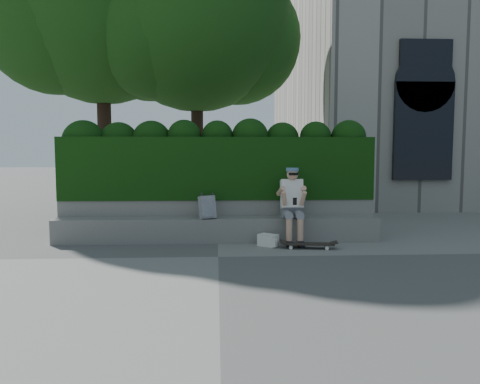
{
  "coord_description": "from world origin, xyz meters",
  "views": [
    {
      "loc": [
        -0.03,
        -7.35,
        1.7
      ],
      "look_at": [
        0.4,
        1.0,
        0.95
      ],
      "focal_mm": 35.0,
      "sensor_mm": 36.0,
      "label": 1
    }
  ],
  "objects": [
    {
      "name": "tree_right",
      "position": [
        -3.16,
        6.09,
        5.53
      ],
      "size": [
        5.12,
        5.12,
        8.1
      ],
      "rotation": [
        0.0,
        0.0,
        -0.19
      ],
      "color": "black",
      "rests_on": "ground"
    },
    {
      "name": "tree_left",
      "position": [
        -0.54,
        5.7,
        5.32
      ],
      "size": [
        5.14,
        5.14,
        7.9
      ],
      "rotation": [
        0.0,
        0.0,
        0.02
      ],
      "color": "black",
      "rests_on": "ground"
    },
    {
      "name": "building",
      "position": [
        9.0,
        11.0,
        7.5
      ],
      "size": [
        12.0,
        12.0,
        15.0
      ],
      "primitive_type": "cube",
      "color": "gray",
      "rests_on": "ground"
    },
    {
      "name": "skateboard",
      "position": [
        1.57,
        0.56,
        0.08
      ],
      "size": [
        0.9,
        0.33,
        0.09
      ],
      "rotation": [
        0.0,
        0.0,
        -0.13
      ],
      "color": "black",
      "rests_on": "ground"
    },
    {
      "name": "ground",
      "position": [
        0.0,
        0.0,
        0.0
      ],
      "size": [
        80.0,
        80.0,
        0.0
      ],
      "primitive_type": "plane",
      "color": "slate",
      "rests_on": "ground"
    },
    {
      "name": "bench_ledge",
      "position": [
        0.0,
        1.25,
        0.23
      ],
      "size": [
        6.0,
        0.45,
        0.45
      ],
      "primitive_type": "cube",
      "color": "gray",
      "rests_on": "ground"
    },
    {
      "name": "backpack_ground",
      "position": [
        0.89,
        0.81,
        0.1
      ],
      "size": [
        0.4,
        0.38,
        0.21
      ],
      "primitive_type": "cube",
      "rotation": [
        0.0,
        0.0,
        -0.67
      ],
      "color": "silver",
      "rests_on": "ground"
    },
    {
      "name": "planter_wall",
      "position": [
        0.0,
        1.73,
        0.38
      ],
      "size": [
        6.0,
        0.5,
        0.75
      ],
      "primitive_type": "cube",
      "color": "gray",
      "rests_on": "ground"
    },
    {
      "name": "backpack_plaid",
      "position": [
        -0.19,
        1.15,
        0.66
      ],
      "size": [
        0.32,
        0.25,
        0.42
      ],
      "primitive_type": "cube",
      "rotation": [
        0.0,
        0.0,
        0.41
      ],
      "color": "#A0A0A4",
      "rests_on": "bench_ledge"
    },
    {
      "name": "person",
      "position": [
        1.36,
        1.07,
        0.75
      ],
      "size": [
        0.4,
        0.76,
        1.38
      ],
      "color": "gray",
      "rests_on": "ground"
    },
    {
      "name": "hedge",
      "position": [
        0.0,
        1.95,
        1.35
      ],
      "size": [
        6.0,
        1.0,
        1.2
      ],
      "primitive_type": "cube",
      "color": "black",
      "rests_on": "planter_wall"
    }
  ]
}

